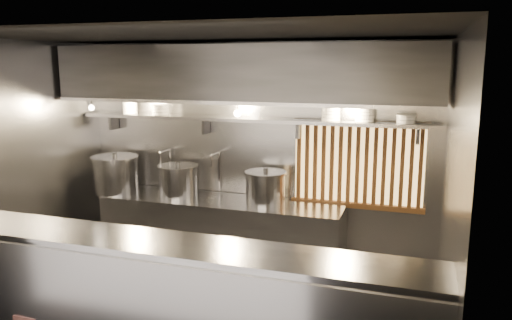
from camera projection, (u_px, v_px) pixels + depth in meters
The scene contains 22 objects.
floor at pixel (208, 315), 5.13m from camera, with size 4.50×4.50×0.00m, color black.
ceiling at pixel (202, 35), 4.60m from camera, with size 4.50×4.50×0.00m, color black.
wall_back at pixel (254, 156), 6.27m from camera, with size 4.50×4.50×0.00m, color gray.
wall_left at pixel (20, 168), 5.55m from camera, with size 3.00×3.00×0.00m, color gray.
wall_right at pixel (452, 202), 4.18m from camera, with size 3.00×3.00×0.00m, color gray.
serving_counter at pixel (160, 306), 4.13m from camera, with size 4.50×0.56×1.13m.
cooking_bench at pixel (221, 235), 6.19m from camera, with size 3.00×0.70×0.90m, color #96969B.
bowl_shelf at pixel (249, 119), 6.01m from camera, with size 4.40×0.34×0.04m, color #96969B.
exhaust_hood at pixel (242, 74), 5.70m from camera, with size 4.40×0.81×0.65m.
wood_screen at pixel (358, 165), 5.83m from camera, with size 1.56×0.09×1.04m.
faucet_left at pixel (167, 160), 6.51m from camera, with size 0.04×0.30×0.50m.
faucet_right at pixel (217, 163), 6.30m from camera, with size 0.04×0.30×0.50m.
heat_lamp at pixel (90, 103), 6.11m from camera, with size 0.25×0.35×0.20m.
pendant_bulb at pixel (238, 113), 5.91m from camera, with size 0.09×0.09×0.19m.
stock_pot_left at pixel (115, 174), 6.46m from camera, with size 0.63×0.63×0.51m.
stock_pot_mid at pixel (178, 180), 6.25m from camera, with size 0.64×0.64×0.44m.
stock_pot_right at pixel (266, 187), 5.92m from camera, with size 0.53×0.53×0.43m.
bowl_stack_0 at pixel (130, 107), 6.49m from camera, with size 0.20×0.20×0.17m.
bowl_stack_1 at pixel (160, 110), 6.36m from camera, with size 0.23×0.23×0.13m.
bowl_stack_2 at pixel (331, 113), 5.68m from camera, with size 0.23×0.23×0.17m.
bowl_stack_3 at pixel (365, 114), 5.57m from camera, with size 0.22×0.22×0.17m.
bowl_stack_4 at pixel (406, 119), 5.44m from camera, with size 0.22×0.22×0.09m.
Camera 1 is at (1.95, -4.35, 2.54)m, focal length 35.00 mm.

